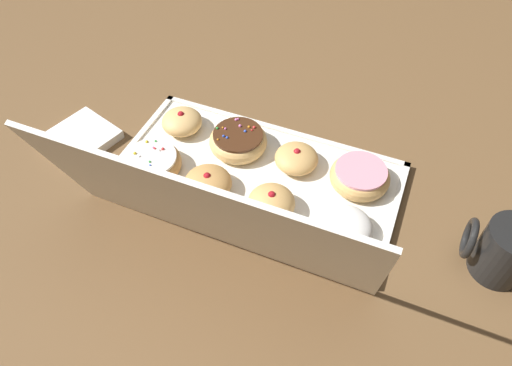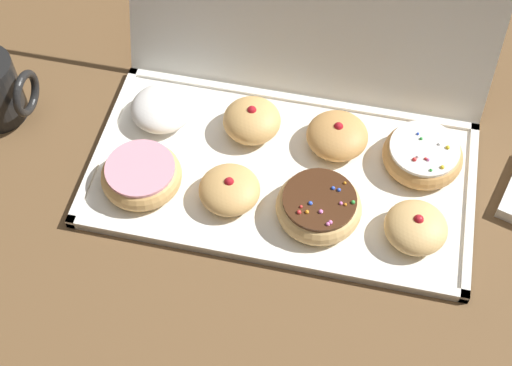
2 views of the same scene
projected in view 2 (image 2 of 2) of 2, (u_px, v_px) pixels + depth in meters
ground_plane at (282, 177)px, 1.05m from camera, size 3.00×3.00×0.00m
donut_box at (282, 175)px, 1.04m from camera, size 0.54×0.29×0.01m
box_lid_open at (310, 17)px, 1.05m from camera, size 0.54×0.10×0.26m
pink_frosted_donut_0 at (141, 175)px, 1.01m from camera, size 0.11×0.11×0.04m
jelly_filled_donut_1 at (229, 190)px, 1.00m from camera, size 0.08×0.08×0.04m
sprinkle_donut_2 at (319, 206)px, 0.98m from camera, size 0.12×0.12×0.04m
jelly_filled_donut_3 at (416, 227)px, 0.96m from camera, size 0.08×0.08×0.05m
powdered_filled_donut_4 at (162, 108)px, 1.08m from camera, size 0.09×0.09×0.04m
jelly_filled_donut_5 at (252, 120)px, 1.06m from camera, size 0.08×0.08×0.05m
jelly_filled_donut_6 at (337, 136)px, 1.05m from camera, size 0.09×0.09×0.05m
sprinkle_donut_7 at (423, 155)px, 1.03m from camera, size 0.11×0.11×0.04m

